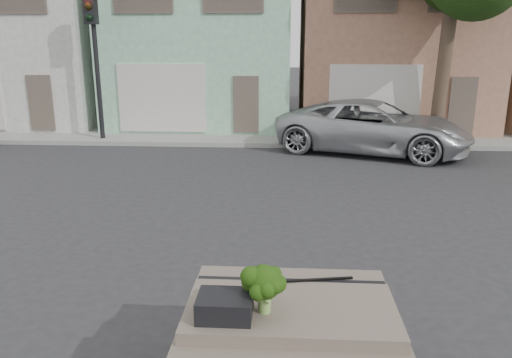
# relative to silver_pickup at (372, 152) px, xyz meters

# --- Properties ---
(ground_plane) EXTENTS (120.00, 120.00, 0.00)m
(ground_plane) POSITION_rel_silver_pickup_xyz_m (-2.64, -8.52, 0.00)
(ground_plane) COLOR #303033
(ground_plane) RESTS_ON ground
(sidewalk) EXTENTS (40.00, 3.00, 0.15)m
(sidewalk) POSITION_rel_silver_pickup_xyz_m (-2.64, 1.98, 0.07)
(sidewalk) COLOR gray
(sidewalk) RESTS_ON ground
(townhouse_white) EXTENTS (7.20, 8.20, 7.55)m
(townhouse_white) POSITION_rel_silver_pickup_xyz_m (-13.64, 5.98, 3.77)
(townhouse_white) COLOR silver
(townhouse_white) RESTS_ON ground
(townhouse_mint) EXTENTS (7.20, 8.20, 7.55)m
(townhouse_mint) POSITION_rel_silver_pickup_xyz_m (-6.14, 5.98, 3.77)
(townhouse_mint) COLOR #98CFAB
(townhouse_mint) RESTS_ON ground
(townhouse_tan) EXTENTS (7.20, 8.20, 7.55)m
(townhouse_tan) POSITION_rel_silver_pickup_xyz_m (1.36, 5.98, 3.77)
(townhouse_tan) COLOR #A6735A
(townhouse_tan) RESTS_ON ground
(silver_pickup) EXTENTS (6.53, 4.60, 1.65)m
(silver_pickup) POSITION_rel_silver_pickup_xyz_m (0.00, 0.00, 0.00)
(silver_pickup) COLOR #AEB2B7
(silver_pickup) RESTS_ON ground
(traffic_signal) EXTENTS (0.40, 0.40, 5.10)m
(traffic_signal) POSITION_rel_silver_pickup_xyz_m (-9.14, 0.98, 2.55)
(traffic_signal) COLOR black
(traffic_signal) RESTS_ON ground
(tree_near) EXTENTS (4.40, 4.00, 8.50)m
(tree_near) POSITION_rel_silver_pickup_xyz_m (2.36, 1.28, 4.25)
(tree_near) COLOR #1B3910
(tree_near) RESTS_ON ground
(car_dashboard) EXTENTS (2.00, 1.80, 1.12)m
(car_dashboard) POSITION_rel_silver_pickup_xyz_m (-2.64, -11.52, 0.56)
(car_dashboard) COLOR #6F6155
(car_dashboard) RESTS_ON ground
(instrument_hump) EXTENTS (0.48, 0.38, 0.20)m
(instrument_hump) POSITION_rel_silver_pickup_xyz_m (-3.22, -11.87, 1.22)
(instrument_hump) COLOR black
(instrument_hump) RESTS_ON car_dashboard
(wiper_arm) EXTENTS (0.69, 0.15, 0.02)m
(wiper_arm) POSITION_rel_silver_pickup_xyz_m (-2.36, -11.14, 1.13)
(wiper_arm) COLOR black
(wiper_arm) RESTS_ON car_dashboard
(broccoli) EXTENTS (0.44, 0.44, 0.45)m
(broccoli) POSITION_rel_silver_pickup_xyz_m (-2.88, -11.77, 1.35)
(broccoli) COLOR #1B360A
(broccoli) RESTS_ON car_dashboard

